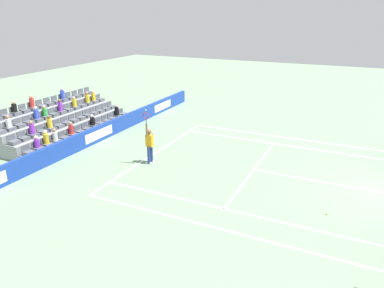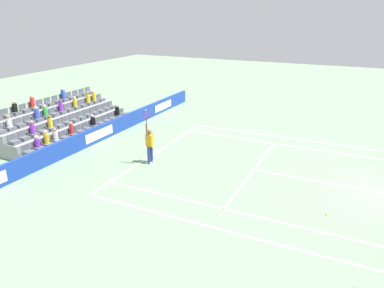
% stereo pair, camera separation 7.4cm
% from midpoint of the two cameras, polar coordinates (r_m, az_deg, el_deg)
% --- Properties ---
extents(line_baseline, '(10.97, 0.10, 0.01)m').
position_cam_midpoint_polar(line_baseline, '(19.85, -5.49, -1.25)').
color(line_baseline, white).
rests_on(line_baseline, ground).
extents(line_service, '(8.23, 0.10, 0.01)m').
position_cam_midpoint_polar(line_service, '(17.83, 9.87, -4.03)').
color(line_service, white).
rests_on(line_service, ground).
extents(line_centre_service, '(0.10, 6.40, 0.01)m').
position_cam_midpoint_polar(line_centre_service, '(17.36, 20.09, -5.72)').
color(line_centre_service, white).
rests_on(line_centre_service, ground).
extents(line_singles_sideline_left, '(0.10, 11.89, 0.01)m').
position_cam_midpoint_polar(line_singles_sideline_left, '(14.20, 6.90, -10.54)').
color(line_singles_sideline_left, white).
rests_on(line_singles_sideline_left, ground).
extents(line_singles_sideline_right, '(0.10, 11.89, 0.01)m').
position_cam_midpoint_polar(line_singles_sideline_right, '(21.47, 14.13, -0.12)').
color(line_singles_sideline_right, white).
rests_on(line_singles_sideline_right, ground).
extents(line_doubles_sideline_left, '(0.10, 11.89, 0.01)m').
position_cam_midpoint_polar(line_doubles_sideline_left, '(13.10, 4.88, -13.34)').
color(line_doubles_sideline_left, white).
rests_on(line_doubles_sideline_left, ground).
extents(line_doubles_sideline_right, '(0.10, 11.89, 0.01)m').
position_cam_midpoint_polar(line_doubles_sideline_right, '(22.75, 14.87, 0.96)').
color(line_doubles_sideline_right, white).
rests_on(line_doubles_sideline_right, ground).
extents(line_centre_mark, '(0.10, 0.20, 0.01)m').
position_cam_midpoint_polar(line_centre_mark, '(19.80, -5.24, -1.30)').
color(line_centre_mark, white).
rests_on(line_centre_mark, ground).
extents(sponsor_barrier, '(22.50, 0.22, 0.95)m').
position_cam_midpoint_polar(sponsor_barrier, '(21.93, -14.52, 1.58)').
color(sponsor_barrier, '#193899').
rests_on(sponsor_barrier, ground).
extents(tennis_player, '(0.53, 0.36, 2.85)m').
position_cam_midpoint_polar(tennis_player, '(18.11, -6.59, -0.09)').
color(tennis_player, navy).
rests_on(tennis_player, ground).
extents(stadium_stand, '(8.68, 3.80, 2.62)m').
position_cam_midpoint_polar(stadium_stand, '(23.80, -20.03, 2.98)').
color(stadium_stand, gray).
rests_on(stadium_stand, ground).
extents(loose_tennis_ball, '(0.07, 0.07, 0.07)m').
position_cam_midpoint_polar(loose_tennis_ball, '(14.80, 20.61, -10.32)').
color(loose_tennis_ball, '#D1E533').
rests_on(loose_tennis_ball, ground).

